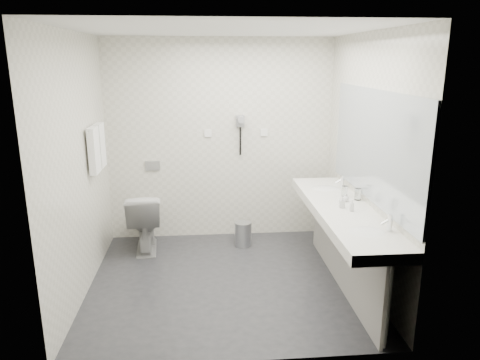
{
  "coord_description": "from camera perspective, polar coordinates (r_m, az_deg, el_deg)",
  "views": [
    {
      "loc": [
        -0.23,
        -4.25,
        2.25
      ],
      "look_at": [
        0.15,
        0.15,
        1.05
      ],
      "focal_mm": 33.66,
      "sensor_mm": 36.0,
      "label": 1
    }
  ],
  "objects": [
    {
      "name": "soap_bottle_b",
      "position": [
        4.66,
        13.26,
        -2.2
      ],
      "size": [
        0.08,
        0.08,
        0.08
      ],
      "primitive_type": "imported",
      "rotation": [
        0.0,
        0.0,
        -0.42
      ],
      "color": "beige",
      "rests_on": "vanity_counter"
    },
    {
      "name": "pedal_bin",
      "position": [
        5.59,
        0.39,
        -6.91
      ],
      "size": [
        0.27,
        0.27,
        0.29
      ],
      "primitive_type": "cylinder",
      "rotation": [
        0.0,
        0.0,
        -0.4
      ],
      "color": "#B2B5BA",
      "rests_on": "floor"
    },
    {
      "name": "wall_front",
      "position": [
        3.13,
        -0.45,
        -3.47
      ],
      "size": [
        2.8,
        0.0,
        2.8
      ],
      "primitive_type": "plane",
      "rotation": [
        -1.57,
        0.0,
        0.0
      ],
      "color": "silver",
      "rests_on": "floor"
    },
    {
      "name": "soap_bottle_c",
      "position": [
        4.38,
        13.99,
        -3.15
      ],
      "size": [
        0.04,
        0.04,
        0.11
      ],
      "primitive_type": "imported",
      "rotation": [
        0.0,
        0.0,
        -0.02
      ],
      "color": "beige",
      "rests_on": "vanity_counter"
    },
    {
      "name": "switch_plate_a",
      "position": [
        5.61,
        -4.07,
        5.93
      ],
      "size": [
        0.09,
        0.02,
        0.09
      ],
      "primitive_type": "cube",
      "color": "white",
      "rests_on": "wall_back"
    },
    {
      "name": "wall_left",
      "position": [
        4.52,
        -19.8,
        1.51
      ],
      "size": [
        0.0,
        2.6,
        2.6
      ],
      "primitive_type": "plane",
      "rotation": [
        1.57,
        0.0,
        1.57
      ],
      "color": "silver",
      "rests_on": "floor"
    },
    {
      "name": "faucet_far",
      "position": [
        5.13,
        12.85,
        -0.18
      ],
      "size": [
        0.04,
        0.04,
        0.15
      ],
      "primitive_type": "cylinder",
      "color": "silver",
      "rests_on": "vanity_counter"
    },
    {
      "name": "ceiling",
      "position": [
        4.27,
        -1.93,
        18.54
      ],
      "size": [
        2.8,
        2.8,
        0.0
      ],
      "primitive_type": "plane",
      "rotation": [
        3.14,
        0.0,
        0.0
      ],
      "color": "white",
      "rests_on": "wall_back"
    },
    {
      "name": "towel_near",
      "position": [
        4.88,
        -18.02,
        3.58
      ],
      "size": [
        0.07,
        0.24,
        0.48
      ],
      "primitive_type": "cube",
      "color": "white",
      "rests_on": "towel_rail"
    },
    {
      "name": "towel_rail",
      "position": [
        4.98,
        -17.99,
        6.38
      ],
      "size": [
        0.02,
        0.62,
        0.02
      ],
      "primitive_type": "cylinder",
      "rotation": [
        1.57,
        0.0,
        0.0
      ],
      "color": "silver",
      "rests_on": "wall_left"
    },
    {
      "name": "flush_plate",
      "position": [
        5.72,
        -11.03,
        1.78
      ],
      "size": [
        0.18,
        0.02,
        0.12
      ],
      "primitive_type": "cube",
      "color": "#B2B5BA",
      "rests_on": "wall_back"
    },
    {
      "name": "wall_back",
      "position": [
        5.65,
        -2.53,
        4.98
      ],
      "size": [
        2.8,
        0.0,
        2.8
      ],
      "primitive_type": "plane",
      "rotation": [
        1.57,
        0.0,
        0.0
      ],
      "color": "silver",
      "rests_on": "floor"
    },
    {
      "name": "dryer_cord",
      "position": [
        5.62,
        0.05,
        4.94
      ],
      "size": [
        0.02,
        0.02,
        0.35
      ],
      "primitive_type": "cylinder",
      "color": "black",
      "rests_on": "dryer_cradle"
    },
    {
      "name": "basin_far",
      "position": [
        5.09,
        10.7,
        -1.21
      ],
      "size": [
        0.4,
        0.31,
        0.05
      ],
      "primitive_type": "ellipsoid",
      "color": "white",
      "rests_on": "vanity_counter"
    },
    {
      "name": "toilet",
      "position": [
        5.54,
        -12.01,
        -5.1
      ],
      "size": [
        0.46,
        0.74,
        0.72
      ],
      "primitive_type": "imported",
      "rotation": [
        0.0,
        0.0,
        3.22
      ],
      "color": "white",
      "rests_on": "floor"
    },
    {
      "name": "mirror",
      "position": [
        4.44,
        16.56,
        4.17
      ],
      "size": [
        0.02,
        2.2,
        1.05
      ],
      "primitive_type": "cube",
      "color": "#B2BCC6",
      "rests_on": "wall_right"
    },
    {
      "name": "faucet_near",
      "position": [
        3.97,
        18.47,
        -5.14
      ],
      "size": [
        0.04,
        0.04,
        0.15
      ],
      "primitive_type": "cylinder",
      "color": "silver",
      "rests_on": "vanity_counter"
    },
    {
      "name": "floor",
      "position": [
        4.82,
        -1.66,
        -12.66
      ],
      "size": [
        2.8,
        2.8,
        0.0
      ],
      "primitive_type": "plane",
      "color": "#28282C",
      "rests_on": "ground"
    },
    {
      "name": "vanity_post_near",
      "position": [
        3.82,
        18.1,
        -15.05
      ],
      "size": [
        0.06,
        0.06,
        0.75
      ],
      "primitive_type": "cylinder",
      "color": "silver",
      "rests_on": "floor"
    },
    {
      "name": "towel_far",
      "position": [
        5.15,
        -17.35,
        4.21
      ],
      "size": [
        0.07,
        0.24,
        0.48
      ],
      "primitive_type": "cube",
      "color": "white",
      "rests_on": "towel_rail"
    },
    {
      "name": "glass_left",
      "position": [
        4.73,
        14.72,
        -1.76
      ],
      "size": [
        0.08,
        0.08,
        0.12
      ],
      "primitive_type": "cylinder",
      "rotation": [
        0.0,
        0.0,
        0.21
      ],
      "color": "silver",
      "rests_on": "vanity_counter"
    },
    {
      "name": "glass_right",
      "position": [
        4.82,
        13.12,
        -1.4
      ],
      "size": [
        0.06,
        0.06,
        0.11
      ],
      "primitive_type": "cylinder",
      "rotation": [
        0.0,
        0.0,
        -0.02
      ],
      "color": "silver",
      "rests_on": "vanity_counter"
    },
    {
      "name": "wall_right",
      "position": [
        4.66,
        15.67,
        2.24
      ],
      "size": [
        0.0,
        2.6,
        2.6
      ],
      "primitive_type": "plane",
      "rotation": [
        1.57,
        0.0,
        -1.57
      ],
      "color": "silver",
      "rests_on": "floor"
    },
    {
      "name": "bin_lid",
      "position": [
        5.54,
        0.39,
        -5.45
      ],
      "size": [
        0.21,
        0.21,
        0.02
      ],
      "primitive_type": "cylinder",
      "color": "#B2B5BA",
      "rests_on": "pedal_bin"
    },
    {
      "name": "soap_bottle_a",
      "position": [
        4.46,
        12.81,
        -2.76
      ],
      "size": [
        0.05,
        0.05,
        0.11
      ],
      "primitive_type": "imported",
      "rotation": [
        0.0,
        0.0,
        -0.04
      ],
      "color": "beige",
      "rests_on": "vanity_counter"
    },
    {
      "name": "vanity_post_far",
      "position": [
        5.61,
        9.96,
        -4.58
      ],
      "size": [
        0.06,
        0.06,
        0.75
      ],
      "primitive_type": "cylinder",
      "color": "silver",
      "rests_on": "floor"
    },
    {
      "name": "dryer_cradle",
      "position": [
        5.59,
        0.03,
        7.49
      ],
      "size": [
        0.1,
        0.04,
        0.14
      ],
      "primitive_type": "cube",
      "color": "gray",
      "rests_on": "wall_back"
    },
    {
      "name": "switch_plate_b",
      "position": [
        5.67,
        3.06,
        6.03
      ],
      "size": [
        0.09,
        0.02,
        0.09
      ],
      "primitive_type": "cube",
      "color": "white",
      "rests_on": "wall_back"
    },
    {
      "name": "basin_near",
      "position": [
        3.93,
        15.73,
        -6.53
      ],
      "size": [
        0.4,
        0.31,
        0.05
      ],
      "primitive_type": "ellipsoid",
      "color": "white",
      "rests_on": "vanity_counter"
    },
    {
      "name": "dryer_barrel",
      "position": [
        5.52,
        0.1,
        7.7
      ],
      "size": [
        0.08,
        0.14,
        0.08
      ],
      "primitive_type": "cylinder",
      "rotation": [
        1.57,
        0.0,
        0.0
      ],
      "color": "gray",
      "rests_on": "dryer_cradle"
    },
    {
      "name": "vanity_counter",
      "position": [
        4.51,
        12.85,
        -3.95
      ],
      "size": [
        0.55,
        2.2,
        0.1
      ],
      "primitive_type": "cube",
      "color": "white",
      "rests_on": "floor"
    },
    {
      "name": "vanity_panel",
      "position": [
        4.67,
        12.84,
        -8.87
      ],
      "size": [
        0.03,
        2.15,
        0.75
      ],
      "primitive_type": "cube",
      "color": "gray",
      "rests_on": "floor"
    }
  ]
}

